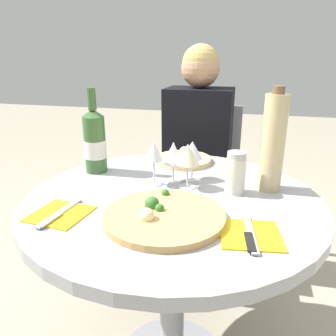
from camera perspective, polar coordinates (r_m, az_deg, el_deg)
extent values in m
cylinder|color=gray|center=(1.26, 0.73, -20.36)|extent=(0.09, 0.09, 0.67)
cylinder|color=#9E9EA3|center=(1.07, 0.81, -5.64)|extent=(0.95, 0.95, 0.04)
cylinder|color=slate|center=(2.06, 4.67, -15.00)|extent=(0.39, 0.39, 0.01)
cylinder|color=slate|center=(1.94, 4.84, -9.66)|extent=(0.06, 0.06, 0.45)
cube|color=slate|center=(1.84, 5.05, -3.10)|extent=(0.43, 0.43, 0.03)
cube|color=slate|center=(1.96, 6.26, 5.01)|extent=(0.43, 0.02, 0.41)
cube|color=black|center=(1.78, 3.81, -11.94)|extent=(0.29, 0.36, 0.48)
cube|color=black|center=(1.76, 5.31, 5.23)|extent=(0.34, 0.24, 0.52)
sphere|color=tan|center=(1.71, 5.68, 16.93)|extent=(0.19, 0.19, 0.19)
sphere|color=tan|center=(1.71, 5.71, 17.74)|extent=(0.18, 0.18, 0.18)
cylinder|color=tan|center=(0.91, -0.66, -8.38)|extent=(0.34, 0.34, 0.02)
sphere|color=#336B28|center=(0.94, -2.81, -6.22)|extent=(0.04, 0.04, 0.04)
sphere|color=#336B28|center=(0.92, -1.79, -6.99)|extent=(0.03, 0.03, 0.03)
sphere|color=#336B28|center=(1.02, -0.48, -4.36)|extent=(0.02, 0.02, 0.02)
sphere|color=beige|center=(0.87, -3.74, -8.29)|extent=(0.04, 0.04, 0.04)
cylinder|color=#E5C17F|center=(1.39, 2.63, 1.44)|extent=(0.24, 0.24, 0.02)
sphere|color=beige|center=(1.44, 2.88, 2.93)|extent=(0.04, 0.04, 0.04)
sphere|color=#B22D1E|center=(1.37, 0.81, 1.99)|extent=(0.03, 0.03, 0.03)
sphere|color=#B22D1E|center=(1.44, 0.76, 2.89)|extent=(0.03, 0.03, 0.03)
sphere|color=#B22D1E|center=(1.43, 3.18, 2.65)|extent=(0.03, 0.03, 0.03)
cylinder|color=#38602D|center=(1.28, -12.59, 4.00)|extent=(0.08, 0.08, 0.21)
cone|color=#38602D|center=(1.25, -12.99, 9.37)|extent=(0.08, 0.08, 0.03)
cylinder|color=#38602D|center=(1.25, -13.16, 11.64)|extent=(0.03, 0.03, 0.08)
cylinder|color=silver|center=(1.28, -12.53, 3.27)|extent=(0.08, 0.08, 0.07)
cylinder|color=tan|center=(1.11, 17.79, 4.06)|extent=(0.08, 0.08, 0.32)
cylinder|color=brown|center=(1.08, 18.72, 12.77)|extent=(0.04, 0.04, 0.02)
cylinder|color=silver|center=(1.08, 11.66, -1.32)|extent=(0.06, 0.06, 0.12)
cylinder|color=#B2B2B7|center=(1.06, 11.90, 2.20)|extent=(0.06, 0.06, 0.02)
cylinder|color=silver|center=(1.20, 4.14, -1.82)|extent=(0.06, 0.06, 0.00)
cylinder|color=silver|center=(1.19, 4.18, -0.07)|extent=(0.01, 0.01, 0.07)
cone|color=silver|center=(1.17, 4.26, 3.14)|extent=(0.07, 0.07, 0.06)
cylinder|color=silver|center=(1.13, 3.34, -3.27)|extent=(0.06, 0.06, 0.00)
cylinder|color=silver|center=(1.11, 3.39, -1.26)|extent=(0.01, 0.01, 0.08)
cone|color=beige|center=(1.09, 3.46, 2.47)|extent=(0.08, 0.08, 0.07)
cylinder|color=silver|center=(1.18, 0.93, -2.25)|extent=(0.06, 0.06, 0.00)
cylinder|color=silver|center=(1.16, 0.94, -0.70)|extent=(0.01, 0.01, 0.06)
cone|color=silver|center=(1.14, 0.96, 2.67)|extent=(0.07, 0.07, 0.08)
cylinder|color=silver|center=(1.15, -2.41, -2.70)|extent=(0.06, 0.06, 0.00)
cylinder|color=silver|center=(1.14, -2.44, -0.68)|extent=(0.01, 0.01, 0.08)
cone|color=silver|center=(1.12, -2.49, 2.88)|extent=(0.07, 0.07, 0.06)
cube|color=gold|center=(0.99, -18.25, -7.59)|extent=(0.16, 0.16, 0.00)
cube|color=silver|center=(0.99, -18.28, -7.35)|extent=(0.04, 0.19, 0.00)
cube|color=silver|center=(0.95, -19.82, -8.40)|extent=(0.03, 0.09, 0.00)
cube|color=gold|center=(0.87, 14.13, -11.15)|extent=(0.17, 0.17, 0.00)
cube|color=silver|center=(0.86, 14.15, -10.89)|extent=(0.05, 0.19, 0.00)
cube|color=black|center=(0.82, 14.08, -12.36)|extent=(0.03, 0.09, 0.00)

